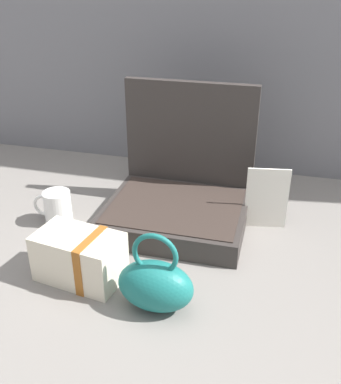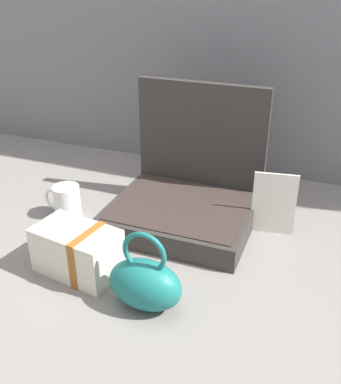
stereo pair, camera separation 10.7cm
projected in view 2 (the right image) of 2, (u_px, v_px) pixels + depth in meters
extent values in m
plane|color=slate|center=(180.00, 251.00, 1.17)|extent=(6.00, 6.00, 0.00)
cube|color=#332D2B|center=(181.00, 217.00, 1.26)|extent=(0.39, 0.32, 0.06)
cube|color=#332823|center=(181.00, 206.00, 1.24)|extent=(0.36, 0.29, 0.00)
cube|color=#332D2B|center=(201.00, 145.00, 1.33)|extent=(0.39, 0.02, 0.37)
ellipsoid|color=#196B66|center=(145.00, 284.00, 0.96)|extent=(0.17, 0.11, 0.11)
torus|color=#196B66|center=(144.00, 253.00, 0.92)|extent=(0.10, 0.01, 0.10)
cube|color=beige|center=(77.00, 251.00, 1.06)|extent=(0.21, 0.14, 0.12)
cube|color=#99561E|center=(89.00, 255.00, 1.05)|extent=(0.04, 0.12, 0.12)
cylinder|color=white|center=(67.00, 201.00, 1.30)|extent=(0.08, 0.08, 0.10)
torus|color=white|center=(55.00, 199.00, 1.31)|extent=(0.07, 0.01, 0.07)
cube|color=white|center=(274.00, 204.00, 1.20)|extent=(0.12, 0.02, 0.18)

